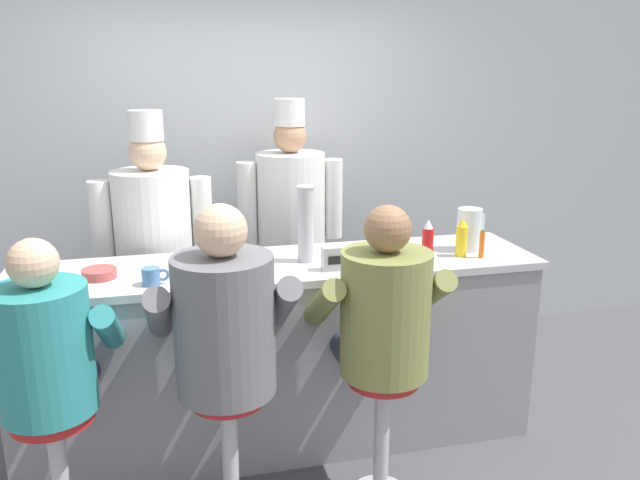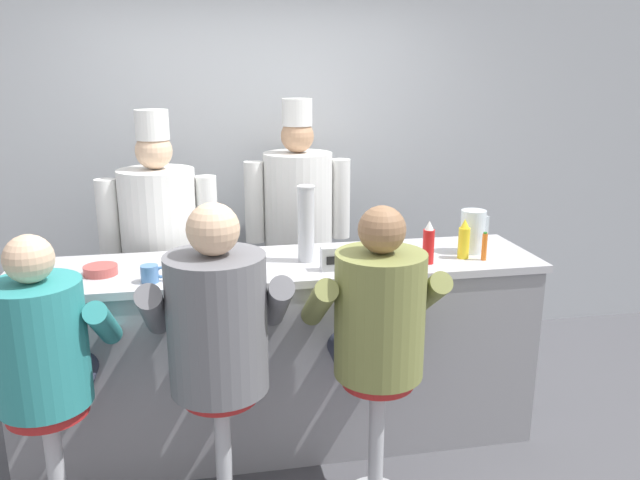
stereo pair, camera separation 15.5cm
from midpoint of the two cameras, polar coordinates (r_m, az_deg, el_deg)
ground_plane at (r=3.48m, az=-1.29°, el=-20.31°), size 20.00×20.00×0.00m
wall_back at (r=4.50m, az=-4.84°, el=6.65°), size 10.00×0.06×2.70m
diner_counter at (r=3.49m, az=-2.23°, el=-10.23°), size 2.78×0.65×1.04m
ketchup_bottle_red at (r=3.31m, az=11.22°, el=-0.32°), size 0.06×0.06×0.23m
mustard_bottle_yellow at (r=3.45m, az=14.28°, el=-0.01°), size 0.06×0.06×0.22m
hot_sauce_bottle_orange at (r=3.45m, az=16.05°, el=-0.58°), size 0.03×0.03×0.15m
water_pitcher_clear at (r=3.57m, az=15.01°, el=0.77°), size 0.16×0.14×0.24m
breakfast_plate at (r=3.23m, az=-8.28°, el=-2.32°), size 0.26×0.26×0.05m
cereal_bowl at (r=3.26m, az=-18.15°, el=-2.64°), size 0.17×0.17×0.05m
coffee_mug_blue at (r=3.07m, az=-13.83°, el=-3.01°), size 0.13×0.08×0.08m
cup_stack_steel at (r=3.26m, az=0.07°, el=1.48°), size 0.09×0.09×0.41m
napkin_dispenser_chrome at (r=3.15m, az=2.51°, el=-1.72°), size 0.11×0.07×0.12m
diner_seated_teal at (r=2.84m, az=-22.56°, el=-9.51°), size 0.58×0.57×1.41m
diner_seated_grey at (r=2.76m, az=-7.75°, el=-8.08°), size 0.65×0.64×1.51m
diner_seated_olive at (r=2.88m, az=6.81°, el=-7.40°), size 0.62×0.61×1.46m
cook_in_whites_near at (r=3.89m, az=-13.28°, el=-0.52°), size 0.70×0.45×1.80m
cook_in_whites_far at (r=4.26m, az=-0.97°, el=1.59°), size 0.72×0.46×1.84m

